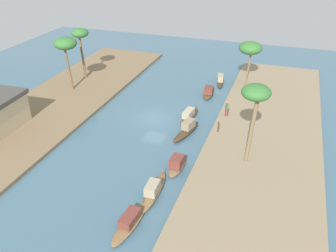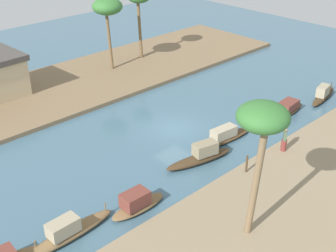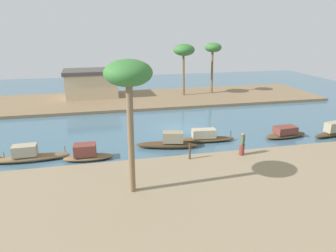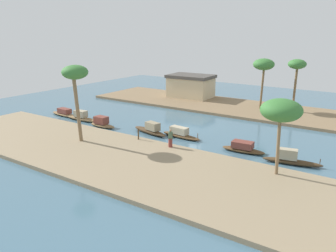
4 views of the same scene
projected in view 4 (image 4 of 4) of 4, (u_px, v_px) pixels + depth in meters
name	position (u px, v px, depth m)	size (l,w,h in m)	color
river_water	(188.00, 127.00, 40.91)	(69.45, 69.45, 0.00)	#476B7F
riverbank_left	(115.00, 157.00, 30.92)	(44.44, 11.14, 0.35)	#937F60
riverbank_right	(232.00, 107.00, 50.82)	(44.44, 11.14, 0.35)	#846B4C
sampan_with_tall_canopy	(180.00, 134.00, 37.05)	(4.89, 1.48, 1.13)	brown
sampan_upstream_small	(243.00, 148.00, 32.65)	(4.18, 1.54, 1.03)	brown
sampan_downstream_large	(102.00, 123.00, 41.00)	(3.67, 1.23, 1.25)	brown
sampan_midstream	(64.00, 113.00, 46.25)	(4.95, 1.55, 1.00)	brown
sampan_open_hull	(151.00, 130.00, 38.28)	(5.18, 2.09, 1.37)	#47331E
sampan_foreground	(291.00, 159.00, 29.71)	(5.00, 1.82, 1.32)	#47331E
sampan_with_red_awning	(82.00, 117.00, 43.81)	(5.43, 1.21, 1.27)	brown
person_on_near_bank	(170.00, 140.00, 32.91)	(0.54, 0.54, 1.72)	brown
mooring_post	(138.00, 134.00, 35.20)	(0.14, 0.14, 1.19)	#4C3823
palm_tree_left_near	(75.00, 75.00, 33.04)	(2.50, 2.50, 7.55)	#7F6647
palm_tree_left_far	(281.00, 111.00, 25.51)	(3.07, 3.07, 5.92)	#7F6647
palm_tree_right_tall	(297.00, 66.00, 45.61)	(2.35, 2.35, 7.00)	brown
palm_tree_right_short	(264.00, 65.00, 47.59)	(2.88, 2.88, 6.92)	brown
riverside_building	(191.00, 86.00, 56.76)	(7.28, 5.15, 3.63)	beige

